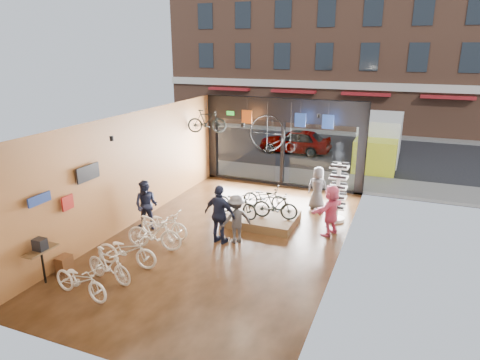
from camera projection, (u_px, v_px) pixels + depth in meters
The scene contains 34 objects.
ground_plane at pixel (228, 238), 13.69m from camera, with size 7.00×12.00×0.04m, color black.
ceiling at pixel (227, 119), 12.54m from camera, with size 7.00×12.00×0.04m, color black.
wall_left at pixel (131, 170), 14.37m from camera, with size 0.04×12.00×3.80m, color #B4773B.
wall_right at pixel (343, 196), 11.86m from camera, with size 0.04×12.00×3.80m, color beige.
wall_back at pixel (95, 274), 7.78m from camera, with size 7.00×0.04×3.80m, color beige.
storefront at pixel (283, 142), 18.43m from camera, with size 7.00×0.26×3.80m, color black, non-canonical shape.
exit_sign at pixel (231, 113), 18.83m from camera, with size 0.35×0.06×0.18m, color #198C26.
street_road at pixel (323, 144), 26.96m from camera, with size 30.00×18.00×0.02m, color black.
sidewalk_near at pixel (289, 176), 20.04m from camera, with size 30.00×2.40×0.12m, color slate.
sidewalk_far at pixel (334, 132), 30.48m from camera, with size 30.00×2.00×0.12m, color slate.
opposite_building at pixel (347, 30), 30.62m from camera, with size 26.00×5.00×14.00m, color brown.
street_car at pixel (295, 141), 24.46m from camera, with size 1.62×4.04×1.38m, color gray.
box_truck at pixel (379, 142), 21.77m from camera, with size 2.02×6.07×2.39m, color silver, non-canonical shape.
floor_bike_0 at pixel (80, 280), 10.35m from camera, with size 0.59×1.70×0.90m, color silver.
floor_bike_1 at pixel (109, 265), 11.03m from camera, with size 0.43×1.52×0.92m, color silver.
floor_bike_2 at pixel (127, 250), 11.80m from camera, with size 0.63×1.80×0.95m, color silver.
floor_bike_3 at pixel (154, 233), 12.78m from camera, with size 0.50×1.75×1.05m, color silver.
floor_bike_4 at pixel (164, 224), 13.61m from camera, with size 0.61×1.75×0.92m, color silver.
display_platform at pixel (261, 219), 14.79m from camera, with size 2.40×1.80×0.30m, color #4F361B.
display_bike_left at pixel (237, 203), 14.56m from camera, with size 0.60×1.73×0.91m, color black.
display_bike_mid at pixel (275, 206), 14.31m from camera, with size 0.43×1.52×0.92m, color black.
display_bike_right at pixel (265, 197), 15.23m from camera, with size 0.56×1.61×0.85m, color black.
customer_1 at pixel (146, 205), 14.12m from camera, with size 0.82×0.64×1.68m, color #161C33.
customer_2 at pixel (220, 214), 13.09m from camera, with size 1.10×0.46×1.87m, color #161C33.
customer_3 at pixel (236, 219), 13.17m from camera, with size 1.00×0.58×1.55m, color #3F3F44.
customer_4 at pixel (318, 188), 15.92m from camera, with size 0.79×0.52×1.62m, color #3F3F44.
customer_5 at pixel (331, 210), 13.71m from camera, with size 1.56×0.50×1.68m, color #CC4C72.
sunglasses_rack at pixel (338, 192), 14.75m from camera, with size 0.62×0.51×2.09m, color white, non-canonical shape.
wall_merch at pixel (59, 225), 11.40m from camera, with size 0.40×2.40×2.60m, color navy, non-canonical shape.
penny_farthing at pixel (274, 135), 16.95m from camera, with size 1.83×0.06×1.46m, color black, non-canonical shape.
hung_bike at pixel (207, 121), 17.50m from camera, with size 0.45×1.58×0.95m, color black.
jersey_left at pixel (247, 117), 17.86m from camera, with size 0.45×0.03×0.55m, color #CC5919.
jersey_mid at pixel (300, 120), 17.05m from camera, with size 0.45×0.03×0.55m, color #1E3F99.
jersey_right at pixel (328, 122), 16.65m from camera, with size 0.45×0.03×0.55m, color #1E3F99.
Camera 1 is at (5.03, -11.45, 5.85)m, focal length 32.00 mm.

